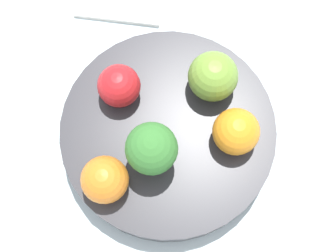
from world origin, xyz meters
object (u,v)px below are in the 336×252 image
(broccoli, at_px, (154,150))
(apple_red, at_px, (213,76))
(apple_green, at_px, (119,86))
(orange_front, at_px, (236,132))
(bowl, at_px, (168,134))
(orange_back, at_px, (105,180))

(broccoli, distance_m, apple_red, 0.10)
(apple_red, bearing_deg, broccoli, -10.18)
(apple_green, xyz_separation_m, orange_front, (-0.01, 0.13, 0.00))
(bowl, bearing_deg, orange_back, -20.71)
(apple_red, height_order, orange_front, apple_red)
(orange_front, distance_m, orange_back, 0.14)
(apple_green, distance_m, orange_back, 0.10)
(bowl, distance_m, broccoli, 0.07)
(bowl, distance_m, apple_green, 0.08)
(bowl, height_order, orange_front, orange_front)
(bowl, bearing_deg, orange_front, 107.27)
(apple_red, relative_size, orange_front, 1.09)
(bowl, distance_m, orange_back, 0.10)
(apple_green, xyz_separation_m, orange_back, (0.09, 0.03, 0.00))
(apple_red, distance_m, apple_green, 0.10)
(broccoli, relative_size, apple_green, 1.53)
(broccoli, bearing_deg, apple_green, -127.14)
(bowl, relative_size, orange_front, 4.79)
(broccoli, height_order, orange_back, broccoli)
(broccoli, height_order, orange_front, broccoli)
(bowl, height_order, broccoli, broccoli)
(bowl, xyz_separation_m, orange_back, (0.08, -0.03, 0.04))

